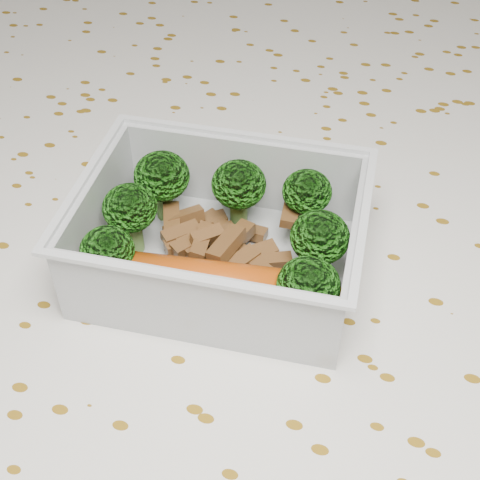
# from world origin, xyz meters

# --- Properties ---
(dining_table) EXTENTS (1.40, 0.90, 0.75)m
(dining_table) POSITION_xyz_m (0.00, 0.00, 0.67)
(dining_table) COLOR brown
(dining_table) RESTS_ON ground
(tablecloth) EXTENTS (1.46, 0.96, 0.19)m
(tablecloth) POSITION_xyz_m (0.00, 0.00, 0.72)
(tablecloth) COLOR white
(tablecloth) RESTS_ON dining_table
(lunch_container) EXTENTS (0.19, 0.15, 0.06)m
(lunch_container) POSITION_xyz_m (-0.01, -0.01, 0.78)
(lunch_container) COLOR silver
(lunch_container) RESTS_ON tablecloth
(broccoli_florets) EXTENTS (0.16, 0.12, 0.05)m
(broccoli_florets) POSITION_xyz_m (-0.00, -0.01, 0.80)
(broccoli_florets) COLOR #608C3F
(broccoli_florets) RESTS_ON lunch_container
(meat_pile) EXTENTS (0.10, 0.07, 0.03)m
(meat_pile) POSITION_xyz_m (-0.01, -0.01, 0.77)
(meat_pile) COLOR brown
(meat_pile) RESTS_ON lunch_container
(sausage) EXTENTS (0.16, 0.04, 0.03)m
(sausage) POSITION_xyz_m (0.00, -0.05, 0.78)
(sausage) COLOR #AD410C
(sausage) RESTS_ON lunch_container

